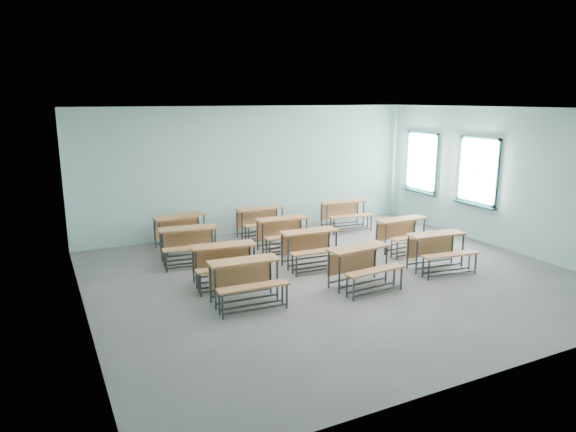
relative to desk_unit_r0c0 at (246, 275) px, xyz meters
name	(u,v)px	position (x,y,z in m)	size (l,w,h in m)	color
room	(338,195)	(2.11, 0.54, 1.10)	(9.04, 8.04, 3.24)	slate
desk_unit_r0c0	(246,275)	(0.00, 0.00, 0.00)	(1.23, 0.86, 0.74)	#B27040
desk_unit_r0c1	(362,261)	(2.18, -0.22, 0.00)	(1.24, 0.89, 0.74)	#B27040
desk_unit_r0c2	(439,246)	(4.11, -0.10, 0.00)	(1.26, 0.92, 0.74)	#B27040
desk_unit_r1c0	(225,259)	(0.00, 1.03, 0.00)	(1.27, 0.93, 0.74)	#B27040
desk_unit_r1c1	(312,243)	(1.93, 1.23, 0.00)	(1.23, 0.86, 0.74)	#B27040
desk_unit_r1c2	(404,230)	(4.31, 1.25, 0.00)	(1.19, 0.80, 0.74)	#B27040
desk_unit_r2c0	(189,240)	(-0.24, 2.58, 0.00)	(1.26, 0.91, 0.74)	#B27040
desk_unit_r2c1	(284,229)	(1.93, 2.51, 0.00)	(1.21, 0.84, 0.74)	#B27040
desk_unit_r3c0	(182,226)	(-0.08, 3.79, 0.00)	(1.28, 0.95, 0.74)	#B27040
desk_unit_r3c1	(262,218)	(1.92, 3.74, 0.00)	(1.19, 0.81, 0.74)	#B27040
desk_unit_r3c2	(345,211)	(4.23, 3.58, 0.00)	(1.24, 0.88, 0.74)	#B27040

